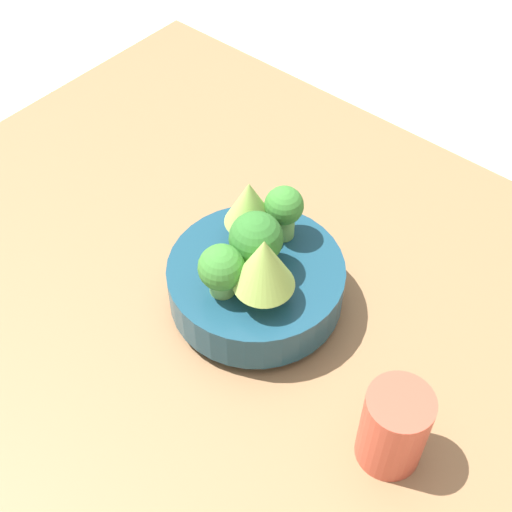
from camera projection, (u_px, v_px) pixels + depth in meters
name	position (u px, v px, depth m)	size (l,w,h in m)	color
ground_plane	(250.00, 350.00, 0.86)	(6.00, 6.00, 0.00)	beige
table	(250.00, 342.00, 0.84)	(1.10, 0.88, 0.03)	olive
bowl	(256.00, 283.00, 0.83)	(0.21, 0.21, 0.07)	navy
broccoli_floret_front	(284.00, 209.00, 0.81)	(0.05, 0.05, 0.07)	#6BA34C
romanesco_piece_far	(264.00, 264.00, 0.74)	(0.07, 0.07, 0.09)	#6BA34C
romanesco_piece_near	(249.00, 204.00, 0.80)	(0.06, 0.06, 0.09)	#609347
broccoli_floret_back	(222.00, 269.00, 0.76)	(0.05, 0.05, 0.06)	#6BA34C
broccoli_floret_center	(256.00, 240.00, 0.78)	(0.06, 0.06, 0.08)	#609347
cup	(394.00, 428.00, 0.69)	(0.07, 0.07, 0.10)	#C64C38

